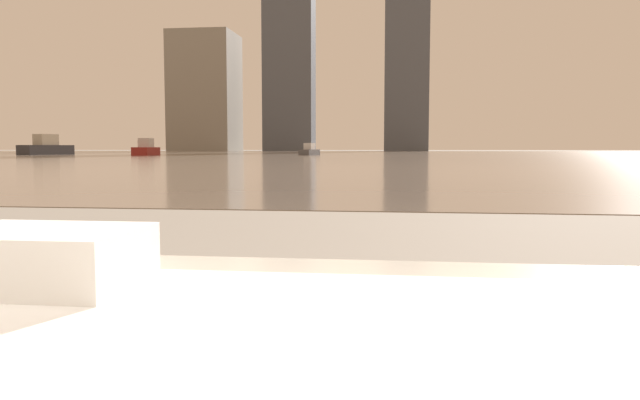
# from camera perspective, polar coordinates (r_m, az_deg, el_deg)

# --- Properties ---
(towel_stack) EXTENTS (0.26, 0.20, 0.08)m
(towel_stack) POSITION_cam_1_polar(r_m,az_deg,el_deg) (0.96, -24.00, -4.84)
(towel_stack) COLOR white
(towel_stack) RESTS_ON bathtub
(harbor_water) EXTENTS (180.00, 110.00, 0.01)m
(harbor_water) POSITION_cam_1_polar(r_m,az_deg,el_deg) (61.98, 7.10, 4.15)
(harbor_water) COLOR gray
(harbor_water) RESTS_ON ground_plane
(harbor_boat_0) EXTENTS (1.80, 4.18, 1.52)m
(harbor_boat_0) POSITION_cam_1_polar(r_m,az_deg,el_deg) (57.94, -15.61, 4.50)
(harbor_boat_0) COLOR maroon
(harbor_boat_0) RESTS_ON harbor_water
(harbor_boat_2) EXTENTS (3.35, 5.54, 1.96)m
(harbor_boat_2) POSITION_cam_1_polar(r_m,az_deg,el_deg) (65.39, -23.76, 4.42)
(harbor_boat_2) COLOR #2D2D33
(harbor_boat_2) RESTS_ON harbor_water
(harbor_boat_3) EXTENTS (1.58, 3.04, 1.09)m
(harbor_boat_3) POSITION_cam_1_polar(r_m,az_deg,el_deg) (56.02, -0.97, 4.51)
(harbor_boat_3) COLOR #4C4C51
(harbor_boat_3) RESTS_ON harbor_water
(skyline_tower_0) EXTENTS (11.91, 11.55, 22.55)m
(skyline_tower_0) POSITION_cam_1_polar(r_m,az_deg,el_deg) (124.35, -10.45, 9.64)
(skyline_tower_0) COLOR gray
(skyline_tower_0) RESTS_ON ground_plane
(skyline_tower_1) EXTENTS (9.27, 6.38, 31.19)m
(skyline_tower_1) POSITION_cam_1_polar(r_m,az_deg,el_deg) (120.81, -2.83, 11.92)
(skyline_tower_1) COLOR #4C515B
(skyline_tower_1) RESTS_ON ground_plane
(skyline_tower_2) EXTENTS (7.98, 8.22, 43.14)m
(skyline_tower_2) POSITION_cam_1_polar(r_m,az_deg,el_deg) (119.81, 7.98, 14.83)
(skyline_tower_2) COLOR #4C515B
(skyline_tower_2) RESTS_ON ground_plane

